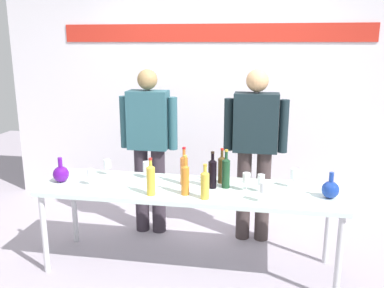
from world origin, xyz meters
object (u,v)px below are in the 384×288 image
at_px(wine_glass_right_1, 294,174).
at_px(wine_bottle_0, 184,169).
at_px(wine_glass_right_3, 246,178).
at_px(wine_bottle_1, 222,168).
at_px(presenter_left, 149,142).
at_px(decanter_blue_right, 330,189).
at_px(wine_glass_right_2, 264,188).
at_px(wine_bottle_5, 212,172).
at_px(wine_glass_left_2, 107,164).
at_px(presenter_right, 255,145).
at_px(wine_bottle_6, 151,179).
at_px(wine_bottle_2, 226,172).
at_px(wine_glass_left_1, 91,174).
at_px(wine_glass_right_0, 261,180).
at_px(wine_glass_left_0, 147,167).
at_px(display_table, 189,194).
at_px(wine_bottle_3, 205,184).
at_px(decanter_blue_left, 61,174).
at_px(wine_bottle_4, 185,178).

bearing_deg(wine_glass_right_1, wine_bottle_0, -175.10).
bearing_deg(wine_glass_right_3, wine_bottle_1, 141.77).
xyz_separation_m(presenter_left, wine_bottle_1, (0.79, -0.49, -0.09)).
height_order(decanter_blue_right, wine_glass_right_2, decanter_blue_right).
relative_size(wine_bottle_0, wine_bottle_5, 1.05).
distance_m(wine_glass_left_2, wine_glass_right_3, 1.30).
xyz_separation_m(presenter_right, wine_bottle_6, (-0.80, -0.88, -0.10)).
distance_m(wine_bottle_2, wine_glass_left_1, 1.15).
xyz_separation_m(wine_glass_right_0, wine_glass_right_3, (-0.12, -0.00, 0.01)).
distance_m(wine_bottle_0, wine_glass_right_1, 0.93).
bearing_deg(wine_bottle_6, wine_glass_left_0, 110.17).
relative_size(presenter_right, wine_glass_right_2, 10.54).
distance_m(display_table, decanter_blue_right, 1.15).
relative_size(wine_glass_right_2, wine_glass_right_3, 1.03).
height_order(decanter_blue_right, wine_bottle_1, wine_bottle_1).
height_order(display_table, wine_glass_right_1, wine_glass_right_1).
distance_m(wine_bottle_3, wine_glass_left_1, 1.02).
relative_size(wine_bottle_2, wine_bottle_6, 1.08).
distance_m(wine_glass_left_1, wine_glass_right_1, 1.73).
bearing_deg(wine_glass_left_1, decanter_blue_right, 1.33).
bearing_deg(decanter_blue_left, wine_glass_right_3, 1.43).
bearing_deg(wine_glass_right_3, wine_glass_left_0, 168.30).
bearing_deg(wine_glass_right_2, presenter_left, 142.50).
distance_m(wine_bottle_4, wine_bottle_6, 0.27).
xyz_separation_m(wine_bottle_3, wine_glass_right_0, (0.43, 0.23, -0.02)).
height_order(wine_bottle_4, wine_bottle_6, wine_bottle_4).
bearing_deg(wine_glass_right_1, display_table, -170.17).
height_order(presenter_right, wine_glass_right_1, presenter_right).
distance_m(presenter_left, wine_bottle_2, 1.03).
bearing_deg(wine_glass_right_0, wine_bottle_3, -152.24).
bearing_deg(decanter_blue_right, wine_bottle_6, -172.84).
relative_size(wine_bottle_1, wine_glass_left_0, 2.02).
xyz_separation_m(presenter_left, presenter_right, (1.06, 0.00, 0.02)).
bearing_deg(wine_glass_right_0, wine_glass_left_0, 169.74).
xyz_separation_m(decanter_blue_left, wine_bottle_3, (1.30, -0.18, 0.05)).
bearing_deg(wine_bottle_6, wine_bottle_2, 25.56).
bearing_deg(wine_glass_right_2, wine_glass_right_1, 56.35).
relative_size(display_table, wine_glass_left_2, 17.31).
bearing_deg(wine_glass_left_1, wine_bottle_1, 13.36).
bearing_deg(wine_glass_left_0, wine_bottle_4, -40.13).
height_order(decanter_blue_right, wine_bottle_6, wine_bottle_6).
height_order(presenter_left, wine_bottle_2, presenter_left).
height_order(decanter_blue_left, wine_bottle_5, wine_bottle_5).
bearing_deg(wine_bottle_4, wine_glass_right_2, -5.32).
xyz_separation_m(display_table, wine_bottle_0, (-0.06, 0.07, 0.20)).
relative_size(wine_glass_left_0, wine_glass_left_2, 1.06).
bearing_deg(wine_bottle_1, wine_glass_right_3, -38.23).
xyz_separation_m(presenter_left, wine_glass_left_2, (-0.27, -0.45, -0.11)).
relative_size(presenter_right, wine_bottle_6, 5.50).
xyz_separation_m(decanter_blue_right, wine_glass_right_3, (-0.66, 0.04, 0.04)).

